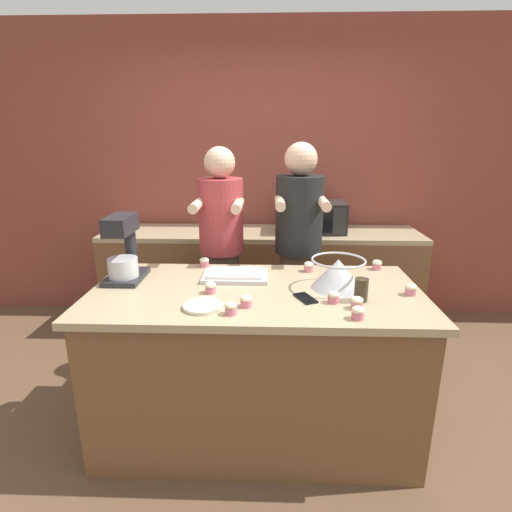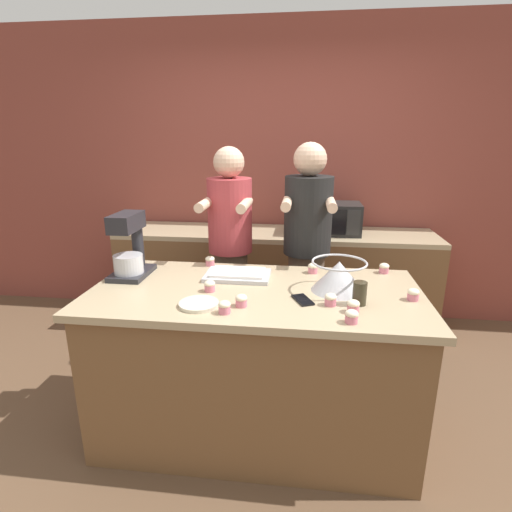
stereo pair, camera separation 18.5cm
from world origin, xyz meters
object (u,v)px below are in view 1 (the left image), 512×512
Objects in this scene: cupcake_2 at (211,287)px; cupcake_5 at (204,262)px; microwave_oven at (314,217)px; cupcake_3 at (334,297)px; person_left at (222,256)px; cupcake_9 at (357,302)px; baking_tray at (235,275)px; small_plate at (203,306)px; stand_mixer at (124,252)px; cupcake_6 at (358,312)px; cupcake_0 at (246,301)px; person_right at (298,255)px; cupcake_8 at (411,289)px; cupcake_1 at (377,265)px; cupcake_7 at (231,308)px; drinking_glass at (361,290)px; cell_phone at (305,298)px; mixing_bowl at (338,273)px; cupcake_4 at (309,266)px.

cupcake_2 is 0.45m from cupcake_5.
microwave_oven is 1.64m from cupcake_2.
person_left is at bearing 127.18° from cupcake_3.
cupcake_2 is at bearing 166.49° from cupcake_9.
small_plate is at bearing -105.91° from baking_tray.
microwave_oven is 1.31m from cupcake_5.
cupcake_6 is at bearing -21.26° from stand_mixer.
baking_tray is 6.11× the size of cupcake_0.
person_left is at bearing -179.95° from person_right.
cupcake_6 and cupcake_8 have the same top height.
stand_mixer is 1.92× the size of small_plate.
stand_mixer is at bearing 165.54° from cupcake_3.
cupcake_1 is 1.00× the size of cupcake_8.
cupcake_0 is 0.44m from cupcake_3.
cupcake_8 is (1.59, -0.18, -0.14)m from stand_mixer.
cupcake_2 is 0.78m from cupcake_6.
cupcake_2 is 1.00× the size of cupcake_7.
microwave_oven is 1.73m from cupcake_0.
stand_mixer reaches higher than cupcake_7.
stand_mixer is 0.81m from cupcake_7.
drinking_glass is at bearing -87.06° from microwave_oven.
cupcake_2 is 1.06m from cupcake_8.
cell_phone is 0.57m from cupcake_8.
cupcake_7 is at bearing -162.94° from cupcake_3.
small_plate is at bearing -157.39° from mixing_bowl.
cupcake_2 is at bearing -115.48° from microwave_oven.
microwave_oven reaches higher than mixing_bowl.
small_plate is at bearing 154.40° from cupcake_7.
cupcake_6 is (0.02, -1.77, -0.09)m from microwave_oven.
person_left is 26.32× the size of cupcake_8.
baking_tray is at bearing -127.10° from person_right.
cupcake_0 is at bearing -76.29° from person_left.
cupcake_7 is at bearing -164.15° from drinking_glass.
cupcake_6 is 0.12m from cupcake_9.
person_right is 0.89m from cupcake_3.
drinking_glass is 0.67m from cupcake_7.
cupcake_0 is at bearing -26.83° from stand_mixer.
microwave_oven is 8.65× the size of cupcake_0.
small_plate is 3.17× the size of cupcake_9.
cupcake_8 and cupcake_9 have the same top height.
cupcake_0 is 0.69m from cupcake_5.
cupcake_4 is 1.00× the size of cupcake_9.
cell_phone is 0.81× the size of small_plate.
drinking_glass is 0.22m from cupcake_6.
person_right is 0.85m from cell_phone.
cupcake_5 and cupcake_6 have the same top height.
cupcake_0 is 1.00m from cupcake_1.
person_right is at bearing 61.34° from small_plate.
stand_mixer is 0.83m from cupcake_0.
cupcake_5 and cupcake_7 have the same top height.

